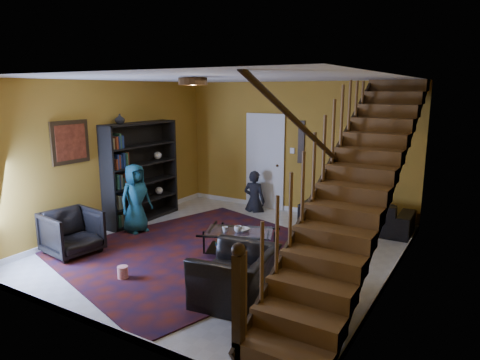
# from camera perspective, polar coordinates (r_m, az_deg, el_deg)

# --- Properties ---
(floor) EXTENTS (5.50, 5.50, 0.00)m
(floor) POSITION_cam_1_polar(r_m,az_deg,el_deg) (7.22, -1.92, -9.40)
(floor) COLOR beige
(floor) RESTS_ON ground
(room) EXTENTS (5.50, 5.50, 5.50)m
(room) POSITION_cam_1_polar(r_m,az_deg,el_deg) (8.96, -4.47, -4.83)
(room) COLOR #B07B27
(room) RESTS_ON ground
(staircase) EXTENTS (0.95, 5.02, 3.18)m
(staircase) POSITION_cam_1_polar(r_m,az_deg,el_deg) (5.98, 15.33, -0.34)
(staircase) COLOR brown
(staircase) RESTS_ON floor
(bookshelf) EXTENTS (0.35, 1.80, 2.00)m
(bookshelf) POSITION_cam_1_polar(r_m,az_deg,el_deg) (8.86, -12.99, 0.81)
(bookshelf) COLOR black
(bookshelf) RESTS_ON floor
(door) EXTENTS (0.82, 0.05, 2.05)m
(door) POSITION_cam_1_polar(r_m,az_deg,el_deg) (9.57, 3.37, 2.27)
(door) COLOR silver
(door) RESTS_ON floor
(framed_picture) EXTENTS (0.04, 0.74, 0.74)m
(framed_picture) POSITION_cam_1_polar(r_m,az_deg,el_deg) (7.88, -21.70, 4.70)
(framed_picture) COLOR maroon
(framed_picture) RESTS_ON room
(wall_hanging) EXTENTS (0.14, 0.03, 0.90)m
(wall_hanging) POSITION_cam_1_polar(r_m,az_deg,el_deg) (9.15, 8.17, 5.04)
(wall_hanging) COLOR black
(wall_hanging) RESTS_ON room
(ceiling_fixture) EXTENTS (0.40, 0.40, 0.10)m
(ceiling_fixture) POSITION_cam_1_polar(r_m,az_deg,el_deg) (6.08, -6.30, 12.94)
(ceiling_fixture) COLOR #3F2814
(ceiling_fixture) RESTS_ON room
(rug) EXTENTS (4.56, 4.89, 0.02)m
(rug) POSITION_cam_1_polar(r_m,az_deg,el_deg) (7.19, -5.73, -9.46)
(rug) COLOR #4C160D
(rug) RESTS_ON floor
(sofa) EXTENTS (2.10, 0.87, 0.61)m
(sofa) POSITION_cam_1_polar(r_m,az_deg,el_deg) (8.55, 15.16, -4.25)
(sofa) COLOR black
(sofa) RESTS_ON floor
(armchair_left) EXTENTS (0.91, 0.89, 0.73)m
(armchair_left) POSITION_cam_1_polar(r_m,az_deg,el_deg) (7.47, -21.49, -6.56)
(armchair_left) COLOR black
(armchair_left) RESTS_ON floor
(armchair_right) EXTENTS (1.03, 1.14, 0.67)m
(armchair_right) POSITION_cam_1_polar(r_m,az_deg,el_deg) (5.50, -0.59, -12.69)
(armchair_right) COLOR black
(armchair_right) RESTS_ON floor
(person_adult_a) EXTENTS (0.51, 0.36, 1.36)m
(person_adult_a) POSITION_cam_1_polar(r_m,az_deg,el_deg) (9.45, 1.92, -2.79)
(person_adult_a) COLOR black
(person_adult_a) RESTS_ON sofa
(person_adult_b) EXTENTS (0.64, 0.52, 1.25)m
(person_adult_b) POSITION_cam_1_polar(r_m,az_deg,el_deg) (8.64, 15.21, -5.00)
(person_adult_b) COLOR black
(person_adult_b) RESTS_ON sofa
(person_child) EXTENTS (0.53, 0.71, 1.30)m
(person_child) POSITION_cam_1_polar(r_m,az_deg,el_deg) (8.16, -13.75, -2.42)
(person_child) COLOR #1A5162
(person_child) RESTS_ON armchair_left
(coffee_table) EXTENTS (1.21, 0.98, 0.40)m
(coffee_table) POSITION_cam_1_polar(r_m,az_deg,el_deg) (6.96, -0.12, -8.22)
(coffee_table) COLOR black
(coffee_table) RESTS_ON floor
(cup_a) EXTENTS (0.15, 0.15, 0.10)m
(cup_a) POSITION_cam_1_polar(r_m,az_deg,el_deg) (6.85, -0.27, -6.56)
(cup_a) COLOR #999999
(cup_a) RESTS_ON coffee_table
(cup_b) EXTENTS (0.10, 0.10, 0.09)m
(cup_b) POSITION_cam_1_polar(r_m,az_deg,el_deg) (6.85, -2.00, -6.60)
(cup_b) COLOR #999999
(cup_b) RESTS_ON coffee_table
(bowl) EXTENTS (0.26, 0.26, 0.05)m
(bowl) POSITION_cam_1_polar(r_m,az_deg,el_deg) (6.89, 0.47, -6.66)
(bowl) COLOR #999999
(bowl) RESTS_ON coffee_table
(vase) EXTENTS (0.18, 0.18, 0.19)m
(vase) POSITION_cam_1_polar(r_m,az_deg,el_deg) (8.37, -15.73, 7.85)
(vase) COLOR #999999
(vase) RESTS_ON bookshelf
(popcorn_bucket) EXTENTS (0.19, 0.19, 0.17)m
(popcorn_bucket) POSITION_cam_1_polar(r_m,az_deg,el_deg) (6.38, -15.36, -11.77)
(popcorn_bucket) COLOR red
(popcorn_bucket) RESTS_ON rug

